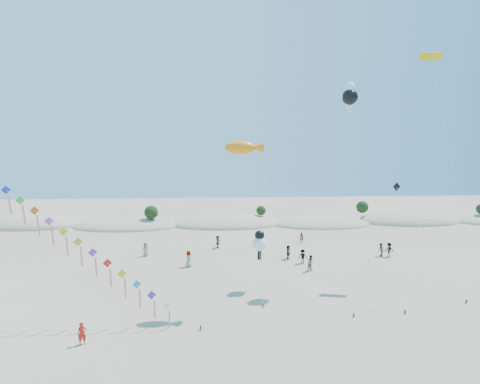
{
  "coord_description": "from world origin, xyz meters",
  "views": [
    {
      "loc": [
        -2.03,
        -20.91,
        13.14
      ],
      "look_at": [
        0.33,
        14.0,
        9.08
      ],
      "focal_mm": 30.0,
      "sensor_mm": 36.0,
      "label": 1
    }
  ],
  "objects_px": {
    "fish_kite": "(245,148)",
    "parafoil_kite": "(432,61)",
    "kite_train": "(22,203)",
    "flyer_foreground": "(82,334)"
  },
  "relations": [
    {
      "from": "flyer_foreground",
      "to": "fish_kite",
      "type": "bearing_deg",
      "value": 5.28
    },
    {
      "from": "fish_kite",
      "to": "parafoil_kite",
      "type": "xyz_separation_m",
      "value": [
        19.16,
        7.0,
        8.52
      ]
    },
    {
      "from": "fish_kite",
      "to": "parafoil_kite",
      "type": "height_order",
      "value": "parafoil_kite"
    },
    {
      "from": "kite_train",
      "to": "parafoil_kite",
      "type": "relative_size",
      "value": 1.09
    },
    {
      "from": "kite_train",
      "to": "flyer_foreground",
      "type": "height_order",
      "value": "kite_train"
    },
    {
      "from": "kite_train",
      "to": "parafoil_kite",
      "type": "bearing_deg",
      "value": 14.89
    },
    {
      "from": "parafoil_kite",
      "to": "flyer_foreground",
      "type": "distance_m",
      "value": 39.29
    },
    {
      "from": "kite_train",
      "to": "fish_kite",
      "type": "distance_m",
      "value": 17.22
    },
    {
      "from": "kite_train",
      "to": "fish_kite",
      "type": "xyz_separation_m",
      "value": [
        16.57,
        2.5,
        3.97
      ]
    },
    {
      "from": "parafoil_kite",
      "to": "fish_kite",
      "type": "bearing_deg",
      "value": -159.92
    }
  ]
}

